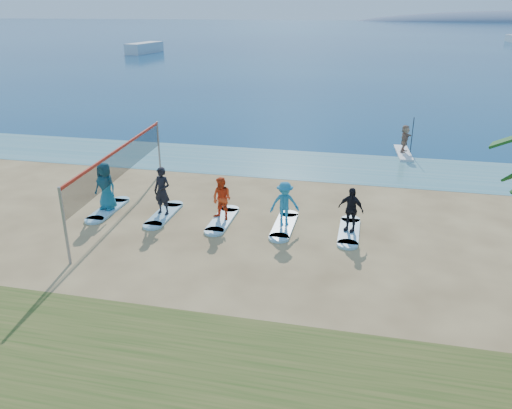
% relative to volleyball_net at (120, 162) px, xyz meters
% --- Properties ---
extents(ground, '(600.00, 600.00, 0.00)m').
position_rel_volleyball_net_xyz_m(ground, '(5.58, -3.11, -1.90)').
color(ground, tan).
rests_on(ground, ground).
extents(shallow_water, '(600.00, 600.00, 0.00)m').
position_rel_volleyball_net_xyz_m(shallow_water, '(5.58, 7.39, -1.90)').
color(shallow_water, teal).
rests_on(shallow_water, ground).
extents(ocean, '(600.00, 600.00, 0.00)m').
position_rel_volleyball_net_xyz_m(ocean, '(5.58, 156.89, -1.90)').
color(ocean, navy).
rests_on(ocean, ground).
extents(volleyball_net, '(0.90, 9.05, 2.50)m').
position_rel_volleyball_net_xyz_m(volleyball_net, '(0.00, 0.00, 0.00)').
color(volleyball_net, gray).
rests_on(volleyball_net, ground).
extents(paddleboard, '(0.93, 3.04, 0.12)m').
position_rel_volleyball_net_xyz_m(paddleboard, '(10.98, 10.54, -1.84)').
color(paddleboard, silver).
rests_on(paddleboard, ground).
extents(paddleboarder, '(0.76, 1.41, 1.45)m').
position_rel_volleyball_net_xyz_m(paddleboarder, '(10.98, 10.54, -1.06)').
color(paddleboarder, tan).
rests_on(paddleboarder, paddleboard).
extents(boat_offshore_a, '(3.40, 8.97, 1.72)m').
position_rel_volleyball_net_xyz_m(boat_offshore_a, '(-29.26, 66.10, -1.90)').
color(boat_offshore_a, silver).
rests_on(boat_offshore_a, ground).
extents(surfboard_0, '(0.70, 2.20, 0.09)m').
position_rel_volleyball_net_xyz_m(surfboard_0, '(-0.57, -0.30, -1.86)').
color(surfboard_0, '#90CAE0').
rests_on(surfboard_0, ground).
extents(student_0, '(0.99, 0.74, 1.84)m').
position_rel_volleyball_net_xyz_m(student_0, '(-0.57, -0.30, -0.90)').
color(student_0, '#1A677F').
rests_on(student_0, surfboard_0).
extents(surfboard_1, '(0.70, 2.20, 0.09)m').
position_rel_volleyball_net_xyz_m(surfboard_1, '(1.74, -0.30, -1.86)').
color(surfboard_1, '#90CAE0').
rests_on(surfboard_1, ground).
extents(student_1, '(0.73, 0.56, 1.81)m').
position_rel_volleyball_net_xyz_m(student_1, '(1.74, -0.30, -0.91)').
color(student_1, black).
rests_on(student_1, surfboard_1).
extents(surfboard_2, '(0.70, 2.20, 0.09)m').
position_rel_volleyball_net_xyz_m(surfboard_2, '(4.04, -0.30, -1.86)').
color(surfboard_2, '#90CAE0').
rests_on(surfboard_2, ground).
extents(student_2, '(0.93, 0.83, 1.59)m').
position_rel_volleyball_net_xyz_m(student_2, '(4.04, -0.30, -1.02)').
color(student_2, '#E44118').
rests_on(student_2, surfboard_2).
extents(surfboard_3, '(0.70, 2.20, 0.09)m').
position_rel_volleyball_net_xyz_m(surfboard_3, '(6.35, -0.30, -1.86)').
color(surfboard_3, '#90CAE0').
rests_on(surfboard_3, ground).
extents(student_3, '(1.18, 0.92, 1.61)m').
position_rel_volleyball_net_xyz_m(student_3, '(6.35, -0.30, -1.01)').
color(student_3, teal).
rests_on(student_3, surfboard_3).
extents(surfboard_4, '(0.70, 2.20, 0.09)m').
position_rel_volleyball_net_xyz_m(surfboard_4, '(8.65, -0.30, -1.86)').
color(surfboard_4, '#90CAE0').
rests_on(surfboard_4, ground).
extents(student_4, '(1.00, 0.70, 1.58)m').
position_rel_volleyball_net_xyz_m(student_4, '(8.65, -0.30, -1.02)').
color(student_4, black).
rests_on(student_4, surfboard_4).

